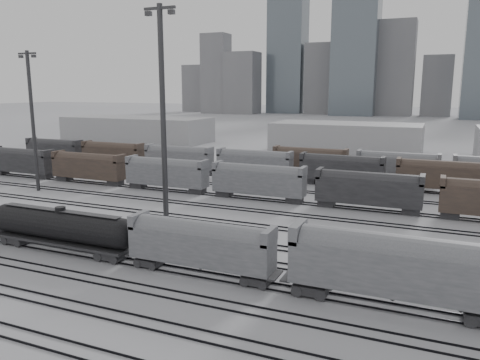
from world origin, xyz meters
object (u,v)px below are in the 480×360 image
at_px(tank_car_b, 62,227).
at_px(hopper_car_b, 395,264).
at_px(hopper_car_a, 200,243).
at_px(light_mast_c, 163,110).

xyz_separation_m(tank_car_b, hopper_car_b, (34.34, 0.00, 0.97)).
relative_size(tank_car_b, hopper_car_b, 1.14).
xyz_separation_m(hopper_car_a, light_mast_c, (-12.87, 14.47, 11.49)).
bearing_deg(light_mast_c, tank_car_b, -105.66).
relative_size(hopper_car_b, light_mast_c, 0.61).
distance_m(tank_car_b, hopper_car_b, 34.35).
bearing_deg(hopper_car_b, tank_car_b, 180.00).
bearing_deg(tank_car_b, hopper_car_b, 0.00).
distance_m(hopper_car_a, hopper_car_b, 17.42).
height_order(tank_car_b, hopper_car_b, hopper_car_b).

